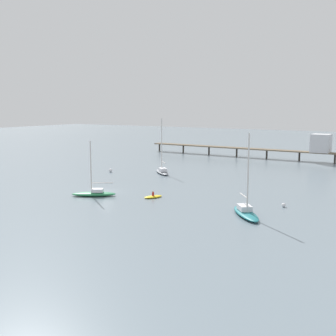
# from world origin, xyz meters

# --- Properties ---
(ground_plane) EXTENTS (400.00, 400.00, 0.00)m
(ground_plane) POSITION_xyz_m (0.00, 0.00, 0.00)
(ground_plane) COLOR slate
(pier) EXTENTS (56.49, 4.74, 7.43)m
(pier) POSITION_xyz_m (15.27, 58.78, 4.13)
(pier) COLOR brown
(pier) RESTS_ON ground_plane
(sailboat_gray) EXTENTS (6.94, 6.83, 12.06)m
(sailboat_gray) POSITION_xyz_m (-2.08, 21.63, 0.70)
(sailboat_gray) COLOR gray
(sailboat_gray) RESTS_ON ground_plane
(sailboat_green) EXTENTS (7.16, 5.60, 9.14)m
(sailboat_green) POSITION_xyz_m (0.79, -3.75, 0.57)
(sailboat_green) COLOR #287F4C
(sailboat_green) RESTS_ON ground_plane
(sailboat_teal) EXTENTS (6.91, 7.78, 11.20)m
(sailboat_teal) POSITION_xyz_m (26.51, -2.29, 0.64)
(sailboat_teal) COLOR #1E727A
(sailboat_teal) RESTS_ON ground_plane
(dinghy_yellow) EXTENTS (2.71, 3.50, 1.14)m
(dinghy_yellow) POSITION_xyz_m (9.71, 0.32, 0.20)
(dinghy_yellow) COLOR yellow
(dinghy_yellow) RESTS_ON ground_plane
(mooring_buoy_mid) EXTENTS (0.79, 0.79, 0.79)m
(mooring_buoy_mid) POSITION_xyz_m (-12.97, 17.09, 0.40)
(mooring_buoy_mid) COLOR silver
(mooring_buoy_mid) RESTS_ON ground_plane
(mooring_buoy_near) EXTENTS (0.61, 0.61, 0.61)m
(mooring_buoy_near) POSITION_xyz_m (29.49, 5.18, 0.31)
(mooring_buoy_near) COLOR silver
(mooring_buoy_near) RESTS_ON ground_plane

